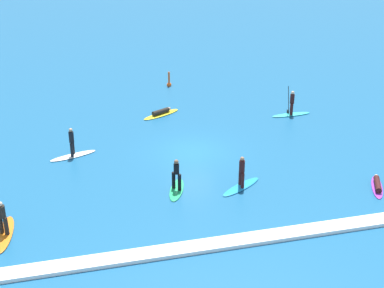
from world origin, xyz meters
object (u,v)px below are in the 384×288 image
(marker_buoy, at_px, (169,83))
(surfer_on_orange_board, at_px, (4,227))
(surfer_on_blue_board, at_px, (241,179))
(surfer_on_teal_board, at_px, (291,109))
(surfer_on_green_board, at_px, (177,182))
(surfer_on_purple_board, at_px, (377,185))
(surfer_on_white_board, at_px, (72,149))
(surfer_on_yellow_board, at_px, (161,113))

(marker_buoy, bearing_deg, surfer_on_orange_board, -121.51)
(surfer_on_blue_board, xyz_separation_m, surfer_on_teal_board, (6.80, 9.13, -0.02))
(surfer_on_green_board, distance_m, surfer_on_purple_board, 10.63)
(surfer_on_white_board, xyz_separation_m, surfer_on_blue_board, (8.43, -6.07, 0.02))
(surfer_on_purple_board, height_order, marker_buoy, marker_buoy)
(surfer_on_teal_board, xyz_separation_m, surfer_on_purple_board, (0.18, -10.93, -0.30))
(surfer_on_blue_board, height_order, surfer_on_purple_board, surfer_on_blue_board)
(surfer_on_orange_board, height_order, marker_buoy, surfer_on_orange_board)
(surfer_on_green_board, height_order, surfer_on_purple_board, surfer_on_green_board)
(surfer_on_green_board, height_order, surfer_on_blue_board, surfer_on_blue_board)
(marker_buoy, bearing_deg, surfer_on_purple_board, -69.77)
(surfer_on_yellow_board, bearing_deg, surfer_on_purple_board, -83.86)
(surfer_on_blue_board, bearing_deg, surfer_on_purple_board, 133.62)
(surfer_on_teal_board, bearing_deg, surfer_on_green_board, 38.03)
(surfer_on_green_board, bearing_deg, surfer_on_purple_board, -81.87)
(surfer_on_green_board, distance_m, surfer_on_blue_board, 3.43)
(surfer_on_green_board, xyz_separation_m, surfer_on_purple_board, (10.37, -2.32, -0.32))
(surfer_on_orange_board, xyz_separation_m, surfer_on_blue_board, (11.92, 1.63, 0.04))
(surfer_on_blue_board, height_order, marker_buoy, surfer_on_blue_board)
(marker_buoy, bearing_deg, surfer_on_green_board, -100.75)
(surfer_on_orange_board, bearing_deg, surfer_on_yellow_board, 148.53)
(surfer_on_green_board, bearing_deg, surfer_on_blue_board, -78.07)
(surfer_on_white_board, height_order, surfer_on_blue_board, surfer_on_white_board)
(surfer_on_white_board, height_order, marker_buoy, surfer_on_white_board)
(surfer_on_white_board, bearing_deg, marker_buoy, 35.80)
(surfer_on_green_board, bearing_deg, surfer_on_white_board, 63.01)
(surfer_on_teal_board, distance_m, marker_buoy, 10.93)
(surfer_on_yellow_board, xyz_separation_m, surfer_on_teal_board, (8.83, -2.27, 0.31))
(surfer_on_blue_board, xyz_separation_m, marker_buoy, (-0.15, 17.56, -0.23))
(surfer_on_orange_board, xyz_separation_m, surfer_on_teal_board, (18.72, 10.77, 0.02))
(surfer_on_blue_board, bearing_deg, surfer_on_white_board, -67.73)
(surfer_on_teal_board, relative_size, marker_buoy, 2.26)
(surfer_on_teal_board, xyz_separation_m, marker_buoy, (-6.95, 8.43, -0.21))
(surfer_on_green_board, height_order, surfer_on_yellow_board, surfer_on_green_board)
(surfer_on_yellow_board, distance_m, surfer_on_teal_board, 9.12)
(surfer_on_white_board, relative_size, surfer_on_teal_board, 1.00)
(surfer_on_yellow_board, bearing_deg, surfer_on_green_board, -125.30)
(surfer_on_yellow_board, height_order, surfer_on_purple_board, surfer_on_yellow_board)
(surfer_on_purple_board, bearing_deg, surfer_on_white_board, 89.25)
(surfer_on_yellow_board, relative_size, surfer_on_purple_board, 1.16)
(surfer_on_blue_board, bearing_deg, surfer_on_yellow_board, -111.88)
(surfer_on_green_board, xyz_separation_m, marker_buoy, (3.24, 17.04, -0.23))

